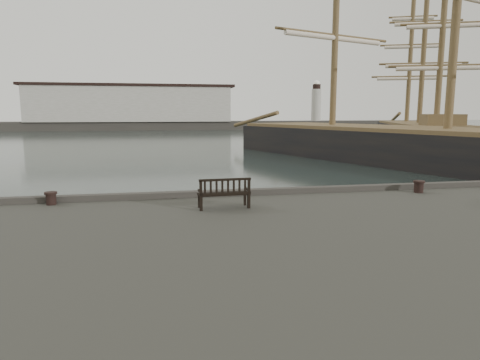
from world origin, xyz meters
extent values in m
plane|color=black|center=(0.00, 0.00, 0.00)|extent=(400.00, 400.00, 0.00)
cube|color=#383530|center=(0.00, 92.00, 1.00)|extent=(140.00, 8.00, 2.00)
cube|color=#BBB6AD|center=(-8.00, 92.00, 6.00)|extent=(46.00, 9.00, 8.00)
cube|color=black|center=(-8.00, 92.00, 10.30)|extent=(48.00, 9.50, 0.60)
cylinder|color=#BBB6AD|center=(38.00, 92.00, 6.00)|extent=(2.40, 2.40, 8.00)
sphere|color=silver|center=(38.00, 92.00, 11.40)|extent=(1.61, 1.61, 1.61)
cube|color=black|center=(-0.68, -1.85, 1.95)|extent=(1.44, 0.56, 0.04)
cube|color=black|center=(-0.67, -2.06, 2.16)|extent=(1.42, 0.12, 0.42)
cube|color=black|center=(-0.68, -1.85, 1.75)|extent=(1.35, 0.48, 0.39)
cylinder|color=black|center=(-5.42, -0.50, 1.74)|extent=(0.37, 0.37, 0.36)
cylinder|color=black|center=(5.90, -0.83, 1.75)|extent=(0.44, 0.44, 0.39)
cube|color=black|center=(19.00, 15.44, 0.44)|extent=(23.40, 44.52, 4.42)
cube|color=brown|center=(19.00, 15.44, 2.80)|extent=(22.69, 43.53, 0.30)
cube|color=black|center=(29.89, 35.41, 0.43)|extent=(17.25, 30.22, 4.29)
cube|color=brown|center=(29.89, 35.41, 2.72)|extent=(16.72, 29.54, 0.30)
cylinder|color=brown|center=(26.73, 27.63, 11.68)|extent=(0.60, 0.60, 18.22)
cylinder|color=brown|center=(29.89, 35.41, 13.29)|extent=(0.60, 0.60, 21.43)
cylinder|color=brown|center=(33.05, 43.20, 12.00)|extent=(0.60, 0.60, 18.86)
camera|label=1|loc=(-2.44, -13.16, 4.15)|focal=32.00mm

